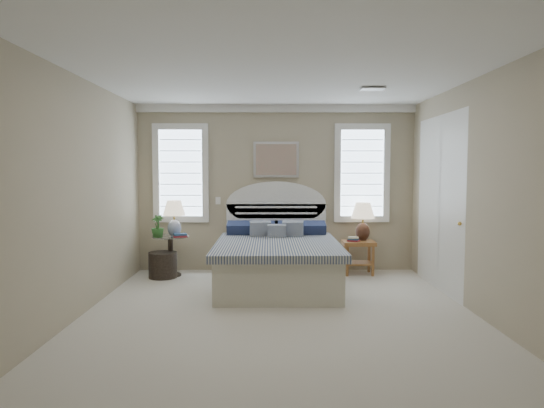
{
  "coord_description": "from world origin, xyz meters",
  "views": [
    {
      "loc": [
        -0.12,
        -5.43,
        1.65
      ],
      "look_at": [
        -0.08,
        1.0,
        1.2
      ],
      "focal_mm": 32.0,
      "sensor_mm": 36.0,
      "label": 1
    }
  ],
  "objects_px": {
    "bed": "(277,258)",
    "lamp_left": "(174,214)",
    "side_table_left": "(171,251)",
    "floor_pot": "(163,265)",
    "lamp_right": "(363,217)",
    "nightstand_right": "(358,250)"
  },
  "relations": [
    {
      "from": "bed",
      "to": "lamp_left",
      "type": "relative_size",
      "value": 4.07
    },
    {
      "from": "side_table_left",
      "to": "floor_pot",
      "type": "distance_m",
      "value": 0.24
    },
    {
      "from": "lamp_left",
      "to": "lamp_right",
      "type": "xyz_separation_m",
      "value": [
        2.96,
        0.24,
        -0.07
      ]
    },
    {
      "from": "side_table_left",
      "to": "lamp_left",
      "type": "distance_m",
      "value": 0.59
    },
    {
      "from": "side_table_left",
      "to": "lamp_left",
      "type": "relative_size",
      "value": 1.13
    },
    {
      "from": "floor_pot",
      "to": "lamp_right",
      "type": "xyz_separation_m",
      "value": [
        3.13,
        0.33,
        0.7
      ]
    },
    {
      "from": "nightstand_right",
      "to": "floor_pot",
      "type": "xyz_separation_m",
      "value": [
        -3.05,
        -0.22,
        -0.19
      ]
    },
    {
      "from": "lamp_left",
      "to": "bed",
      "type": "bearing_deg",
      "value": -19.58
    },
    {
      "from": "bed",
      "to": "lamp_right",
      "type": "bearing_deg",
      "value": 29.99
    },
    {
      "from": "lamp_left",
      "to": "side_table_left",
      "type": "bearing_deg",
      "value": 156.7
    },
    {
      "from": "side_table_left",
      "to": "bed",
      "type": "bearing_deg",
      "value": -19.74
    },
    {
      "from": "nightstand_right",
      "to": "lamp_left",
      "type": "height_order",
      "value": "lamp_left"
    },
    {
      "from": "floor_pot",
      "to": "lamp_left",
      "type": "relative_size",
      "value": 0.77
    },
    {
      "from": "side_table_left",
      "to": "lamp_right",
      "type": "bearing_deg",
      "value": 3.9
    },
    {
      "from": "floor_pot",
      "to": "lamp_left",
      "type": "xyz_separation_m",
      "value": [
        0.17,
        0.09,
        0.77
      ]
    },
    {
      "from": "lamp_left",
      "to": "lamp_right",
      "type": "height_order",
      "value": "lamp_left"
    },
    {
      "from": "bed",
      "to": "lamp_left",
      "type": "distance_m",
      "value": 1.78
    },
    {
      "from": "floor_pot",
      "to": "lamp_left",
      "type": "bearing_deg",
      "value": 29.28
    },
    {
      "from": "lamp_left",
      "to": "lamp_right",
      "type": "bearing_deg",
      "value": 4.57
    },
    {
      "from": "lamp_left",
      "to": "floor_pot",
      "type": "bearing_deg",
      "value": -150.72
    },
    {
      "from": "lamp_right",
      "to": "floor_pot",
      "type": "bearing_deg",
      "value": -173.99
    },
    {
      "from": "side_table_left",
      "to": "lamp_right",
      "type": "xyz_separation_m",
      "value": [
        3.03,
        0.21,
        0.52
      ]
    }
  ]
}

